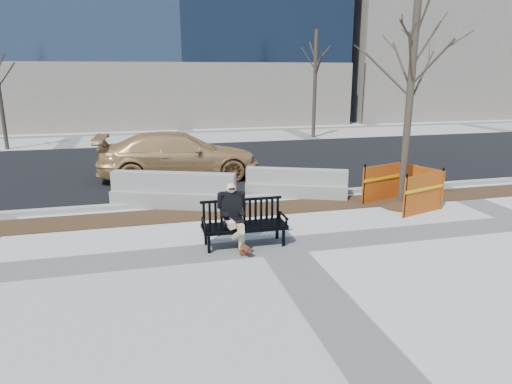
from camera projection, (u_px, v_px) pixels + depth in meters
ground at (279, 246)px, 9.49m from camera, size 120.00×120.00×0.00m
mulch_strip at (250, 210)px, 11.92m from camera, size 40.00×1.20×0.02m
asphalt_street at (213, 164)px, 17.73m from camera, size 60.00×10.40×0.01m
curb at (242, 198)px, 12.80m from camera, size 60.00×0.25×0.12m
bench at (244, 245)px, 9.51m from camera, size 1.78×0.65×0.95m
seated_man at (233, 245)px, 9.50m from camera, size 0.56×0.93×1.30m
tree_fence at (400, 207)px, 12.21m from camera, size 2.81×2.81×5.58m
sedan at (180, 178)px, 15.45m from camera, size 5.43×2.46×1.54m
jersey_barrier_left at (174, 207)px, 12.19m from camera, size 3.32×1.83×0.95m
jersey_barrier_right at (296, 197)px, 13.18m from camera, size 2.89×1.66×0.83m
far_tree_left at (7, 149)px, 21.10m from camera, size 2.43×2.43×5.41m
far_tree_right at (313, 137)px, 24.97m from camera, size 2.81×2.81×6.03m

